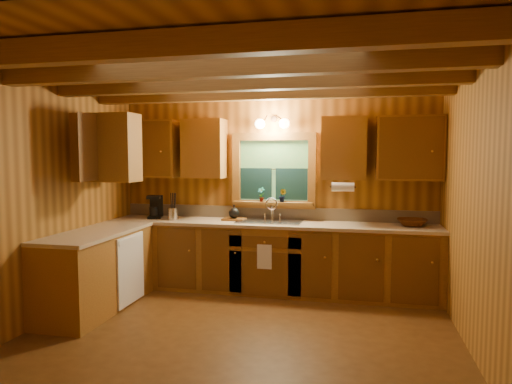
{
  "coord_description": "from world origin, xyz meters",
  "views": [
    {
      "loc": [
        1.11,
        -4.11,
        1.76
      ],
      "look_at": [
        0.0,
        0.8,
        1.35
      ],
      "focal_mm": 32.11,
      "sensor_mm": 36.0,
      "label": 1
    }
  ],
  "objects_px": {
    "coffee_maker": "(155,207)",
    "wicker_basket": "(412,223)",
    "sink": "(270,225)",
    "cutting_board": "(234,219)"
  },
  "relations": [
    {
      "from": "sink",
      "to": "coffee_maker",
      "type": "bearing_deg",
      "value": 179.2
    },
    {
      "from": "coffee_maker",
      "to": "cutting_board",
      "type": "bearing_deg",
      "value": -18.36
    },
    {
      "from": "coffee_maker",
      "to": "cutting_board",
      "type": "relative_size",
      "value": 1.06
    },
    {
      "from": "coffee_maker",
      "to": "wicker_basket",
      "type": "xyz_separation_m",
      "value": [
        3.34,
        0.02,
        -0.11
      ]
    },
    {
      "from": "sink",
      "to": "wicker_basket",
      "type": "height_order",
      "value": "sink"
    },
    {
      "from": "sink",
      "to": "cutting_board",
      "type": "distance_m",
      "value": 0.5
    },
    {
      "from": "sink",
      "to": "wicker_basket",
      "type": "distance_m",
      "value": 1.75
    },
    {
      "from": "coffee_maker",
      "to": "wicker_basket",
      "type": "height_order",
      "value": "coffee_maker"
    },
    {
      "from": "sink",
      "to": "wicker_basket",
      "type": "relative_size",
      "value": 2.31
    },
    {
      "from": "sink",
      "to": "coffee_maker",
      "type": "relative_size",
      "value": 2.66
    }
  ]
}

